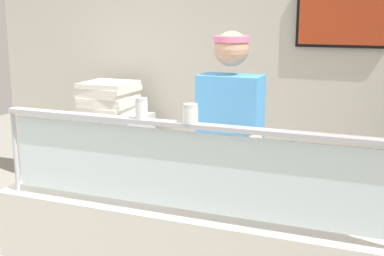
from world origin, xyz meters
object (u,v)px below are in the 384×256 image
object	(u,v)px
pepper_flake_shaker	(191,115)
pizza_box_stack	(109,98)
pizza_tray	(209,193)
parmesan_shaker	(142,110)
pizza_server	(199,189)
worker_figure	(230,155)

from	to	relation	value
pepper_flake_shaker	pizza_box_stack	xyz separation A→B (m)	(-1.72, 2.12, -0.36)
pizza_tray	parmesan_shaker	distance (m)	0.60
pizza_tray	pizza_server	world-z (taller)	pizza_server
parmesan_shaker	worker_figure	bearing A→B (deg)	81.79
pizza_tray	pizza_server	bearing A→B (deg)	-157.53
pizza_server	pepper_flake_shaker	xyz separation A→B (m)	(0.07, -0.29, 0.44)
worker_figure	pizza_box_stack	world-z (taller)	worker_figure
pepper_flake_shaker	worker_figure	xyz separation A→B (m)	(-0.11, 0.90, -0.42)
pizza_tray	pizza_box_stack	distance (m)	2.49
parmesan_shaker	pizza_box_stack	distance (m)	2.61
pizza_tray	worker_figure	xyz separation A→B (m)	(-0.08, 0.59, 0.04)
pizza_tray	pepper_flake_shaker	xyz separation A→B (m)	(0.03, -0.31, 0.46)
parmesan_shaker	pizza_box_stack	world-z (taller)	parmesan_shaker
parmesan_shaker	pizza_box_stack	xyz separation A→B (m)	(-1.48, 2.12, -0.36)
worker_figure	pepper_flake_shaker	bearing A→B (deg)	-83.04
pizza_server	parmesan_shaker	distance (m)	0.56
pizza_server	pepper_flake_shaker	distance (m)	0.53
pizza_server	parmesan_shaker	size ratio (longest dim) A/B	2.92
pizza_tray	pizza_box_stack	size ratio (longest dim) A/B	0.84
pizza_tray	pepper_flake_shaker	distance (m)	0.56
pizza_box_stack	parmesan_shaker	bearing A→B (deg)	-55.12
pepper_flake_shaker	pizza_box_stack	world-z (taller)	pepper_flake_shaker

